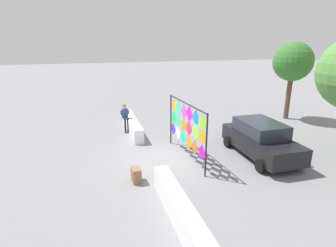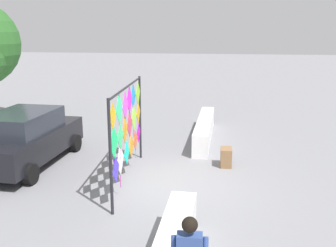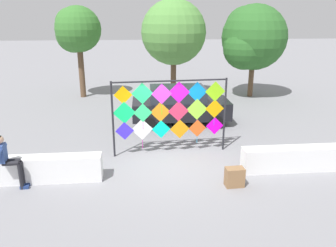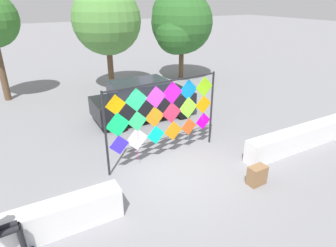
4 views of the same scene
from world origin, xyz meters
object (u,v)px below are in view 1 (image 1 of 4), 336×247
object	(u,v)px
parked_car	(261,139)
tree_far_right	(293,62)
seated_vendor	(125,116)
cardboard_box_large	(136,175)
kite_display_rack	(186,124)

from	to	relation	value
parked_car	tree_far_right	xyz separation A→B (m)	(-5.35, 5.86, 3.08)
seated_vendor	tree_far_right	bearing A→B (deg)	88.73
parked_car	cardboard_box_large	size ratio (longest dim) A/B	7.71
kite_display_rack	seated_vendor	distance (m)	5.32
seated_vendor	cardboard_box_large	world-z (taller)	seated_vendor
cardboard_box_large	seated_vendor	bearing A→B (deg)	175.74
kite_display_rack	cardboard_box_large	distance (m)	3.39
seated_vendor	cardboard_box_large	distance (m)	6.47
parked_car	tree_far_right	size ratio (longest dim) A/B	0.83
seated_vendor	parked_car	size ratio (longest dim) A/B	0.37
cardboard_box_large	tree_far_right	distance (m)	13.98
cardboard_box_large	parked_car	bearing A→B (deg)	97.52
kite_display_rack	tree_far_right	bearing A→B (deg)	115.95
parked_car	cardboard_box_large	bearing A→B (deg)	-82.48
parked_car	tree_far_right	world-z (taller)	tree_far_right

